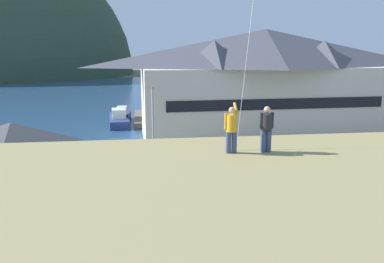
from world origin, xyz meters
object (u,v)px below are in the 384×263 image
Objects in this scene: parked_car_corner_spot at (268,206)px; person_companion at (266,128)px; parked_car_mid_row_center at (276,165)px; wharf_dock at (147,118)px; parking_light_pole at (153,122)px; moored_boat_wharfside at (119,119)px; parked_car_front_row_end at (366,195)px; moored_boat_inner_slip at (122,117)px; parked_car_back_row_right at (116,173)px; storage_shed_near_lot at (13,151)px; person_kite_flyer at (232,128)px; harbor_lodge at (265,81)px; moored_boat_outer_mooring at (171,113)px; parked_car_mid_row_near at (148,209)px; parked_car_front_row_silver at (359,163)px; parked_car_front_row_red at (187,167)px.

parked_car_corner_spot is 9.97m from person_companion.
wharf_dock is at bearing 110.99° from parked_car_mid_row_center.
parking_light_pole is (-9.44, 3.33, 3.00)m from parked_car_mid_row_center.
person_companion is at bearing -109.89° from parked_car_corner_spot.
moored_boat_wharfside is 34.08m from parked_car_front_row_end.
moored_boat_inner_slip is 1.34× the size of parked_car_back_row_right.
parked_car_back_row_right is 0.62× the size of parking_light_pole.
person_kite_flyer is at bearing -52.16° from storage_shed_near_lot.
harbor_lodge is 4.35× the size of moored_boat_outer_mooring.
parked_car_corner_spot is at bearing -71.77° from moored_boat_wharfside.
storage_shed_near_lot is 10.87m from parking_light_pole.
person_companion is (4.39, -7.67, 6.30)m from parked_car_mid_row_near.
moored_boat_wharfside is 1.84× the size of parked_car_front_row_end.
moored_boat_wharfside is 39.22m from person_companion.
parking_light_pole is at bearing 52.05° from parked_car_back_row_right.
storage_shed_near_lot reaches higher than parked_car_front_row_silver.
parked_car_front_row_end is at bearing 2.45° from parked_car_mid_row_near.
parked_car_front_row_end is at bearing 41.61° from person_companion.
parked_car_mid_row_center is 17.34m from person_companion.
harbor_lodge is 31.27m from person_kite_flyer.
storage_shed_near_lot is 1.77× the size of parked_car_mid_row_center.
moored_boat_inner_slip is 40.89m from person_companion.
person_companion is at bearing -130.13° from parked_car_front_row_silver.
person_companion is (7.11, -39.71, 6.64)m from moored_boat_inner_slip.
parked_car_mid_row_center is (3.12, 7.84, 0.00)m from parked_car_corner_spot.
parked_car_mid_row_center is at bearing -4.58° from storage_shed_near_lot.
parked_car_corner_spot is 0.98× the size of parked_car_mid_row_center.
parked_car_front_row_silver is at bearing -49.25° from moored_boat_wharfside.
person_kite_flyer is (3.06, -7.66, 6.32)m from parked_car_mid_row_near.
parked_car_front_row_silver is 2.33× the size of person_kite_flyer.
parked_car_mid_row_near is 10.39m from person_kite_flyer.
storage_shed_near_lot is 22.54m from person_companion.
person_kite_flyer reaches higher than storage_shed_near_lot.
moored_boat_inner_slip is at bearing 106.71° from parked_car_corner_spot.
parking_light_pole is 3.69× the size of person_kite_flyer.
moored_boat_inner_slip is (-16.17, 10.22, -5.54)m from harbor_lodge.
person_kite_flyer is at bearing -80.80° from moored_boat_wharfside.
harbor_lodge is at bearing 43.33° from parked_car_back_row_right.
person_companion is (1.19, -15.50, 6.30)m from parked_car_front_row_red.
parked_car_mid_row_near reaches higher than wharf_dock.
moored_boat_wharfside is 1.82m from moored_boat_inner_slip.
harbor_lodge is at bearing -27.05° from moored_boat_wharfside.
storage_shed_near_lot is 1.78× the size of parked_car_front_row_silver.
harbor_lodge is at bearing 58.35° from parked_car_mid_row_near.
parked_car_corner_spot is 0.98× the size of parked_car_front_row_silver.
parked_car_mid_row_center is (10.14, 7.43, 0.00)m from parked_car_mid_row_near.
moored_boat_outer_mooring is 1.53× the size of parked_car_mid_row_near.
person_companion is at bearing -85.61° from parked_car_front_row_red.
moored_boat_inner_slip is at bearing 117.55° from parked_car_front_row_end.
person_kite_flyer is (12.97, -16.69, 4.97)m from storage_shed_near_lot.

